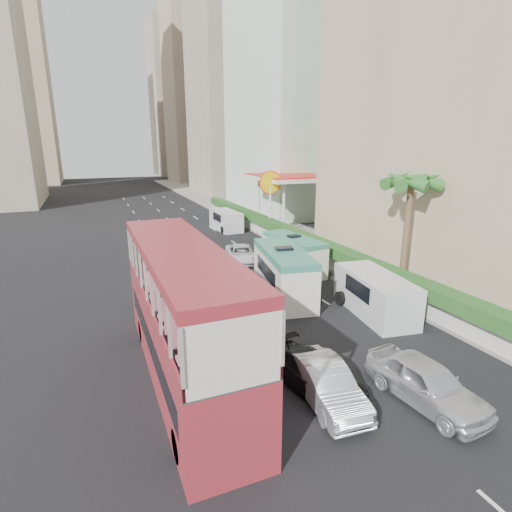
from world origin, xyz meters
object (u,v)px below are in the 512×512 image
car_silver_lane_a (324,400)px  panel_van_near (375,294)px  panel_van_far (226,220)px  double_decker_bus (183,315)px  van_asset (241,261)px  shell_station (288,202)px  car_black (315,390)px  minibus_far (293,254)px  minibus_near (283,273)px  palm_tree (406,236)px  car_silver_lane_b (423,401)px

car_silver_lane_a → panel_van_near: bearing=44.9°
panel_van_far → double_decker_bus: bearing=-114.1°
van_asset → panel_van_near: size_ratio=0.82×
panel_van_far → shell_station: bearing=-20.8°
car_black → shell_station: bearing=54.9°
minibus_far → panel_van_far: size_ratio=1.12×
minibus_near → panel_van_far: bearing=91.6°
panel_van_near → shell_station: bearing=83.3°
car_black → palm_tree: size_ratio=0.68×
car_silver_lane_a → palm_tree: 12.63m
car_silver_lane_b → minibus_far: size_ratio=0.82×
car_silver_lane_a → van_asset: car_silver_lane_a is taller
van_asset → palm_tree: 12.07m
car_black → van_asset: bearing=68.5°
car_silver_lane_b → minibus_near: minibus_near is taller
shell_station → palm_tree: bearing=-96.6°
car_silver_lane_a → car_silver_lane_b: (3.08, -1.36, 0.00)m
minibus_near → minibus_far: size_ratio=1.16×
van_asset → shell_station: 13.10m
car_black → panel_van_near: 7.87m
double_decker_bus → car_silver_lane_a: double_decker_bus is taller
minibus_near → shell_station: shell_station is taller
minibus_near → palm_tree: 7.34m
palm_tree → car_black: bearing=-146.0°
car_silver_lane_a → palm_tree: size_ratio=0.64×
shell_station → car_silver_lane_b: bearing=-107.9°
car_silver_lane_a → panel_van_near: panel_van_near is taller
double_decker_bus → panel_van_far: double_decker_bus is taller
panel_van_near → shell_station: (5.72, 20.95, 1.71)m
double_decker_bus → minibus_far: size_ratio=2.05×
double_decker_bus → panel_van_near: bearing=11.3°
palm_tree → shell_station: (2.20, 19.00, -0.63)m
car_black → double_decker_bus: bearing=137.0°
shell_station → car_black: bearing=-115.1°
double_decker_bus → palm_tree: size_ratio=1.72×
shell_station → panel_van_near: bearing=-105.3°
double_decker_bus → panel_van_far: 26.97m
double_decker_bus → shell_station: 28.02m
double_decker_bus → van_asset: size_ratio=2.58×
double_decker_bus → car_black: double_decker_bus is taller
car_black → palm_tree: palm_tree is taller
palm_tree → shell_station: bearing=83.4°
shell_station → panel_van_far: bearing=161.6°
double_decker_bus → van_asset: 15.64m
shell_station → double_decker_bus: bearing=-124.8°
car_silver_lane_a → minibus_far: bearing=71.2°
double_decker_bus → minibus_far: (9.83, 10.09, -1.34)m
panel_van_near → palm_tree: (3.52, 1.95, 2.34)m
van_asset → shell_station: (8.69, 9.41, 2.75)m
car_black → car_silver_lane_a: bearing=-100.6°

